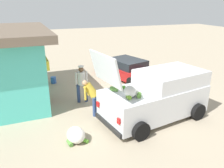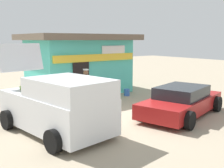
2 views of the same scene
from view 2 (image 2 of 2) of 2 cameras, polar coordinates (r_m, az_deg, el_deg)
ground_plane at (r=10.54m, az=3.10°, el=-7.12°), size 60.00×60.00×0.00m
storefront_bar at (r=15.54m, az=-7.01°, el=4.49°), size 6.07×4.60×3.26m
delivery_van at (r=8.83m, az=-11.30°, el=-4.36°), size 2.78×4.59×2.84m
parked_sedan at (r=11.11m, az=14.34°, el=-3.56°), size 4.70×3.08×1.17m
vendor_standing at (r=12.02m, az=-5.46°, el=-0.30°), size 0.37×0.57×1.71m
customer_bending at (r=11.38m, az=-11.00°, el=-1.58°), size 0.64×0.70×1.45m
unloaded_banana_pile at (r=11.91m, az=-20.45°, el=-4.64°), size 0.79×0.70×0.49m
paint_bucket at (r=14.62m, az=3.12°, el=-1.74°), size 0.30×0.30×0.36m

